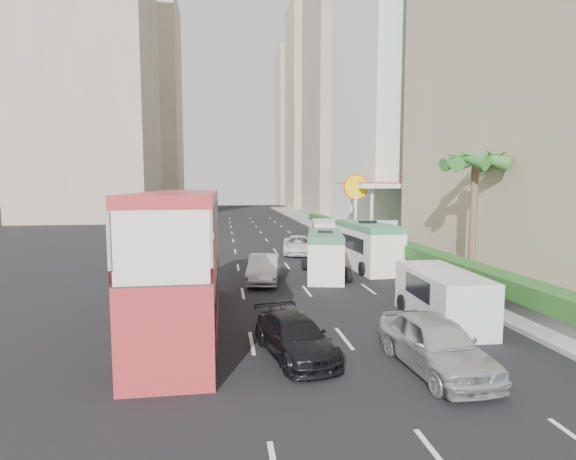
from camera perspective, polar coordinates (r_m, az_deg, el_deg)
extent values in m
plane|color=black|center=(18.06, 6.67, -11.37)|extent=(200.00, 200.00, 0.00)
cube|color=#B62E32|center=(16.97, -13.26, -3.82)|extent=(2.50, 11.00, 5.06)
imported|color=#B2B4B9|center=(24.73, -3.09, -6.63)|extent=(2.28, 4.71, 1.49)
imported|color=#B2B4B9|center=(14.18, 18.11, -16.54)|extent=(2.18, 4.77, 1.59)
imported|color=black|center=(14.54, 0.88, -15.67)|extent=(2.55, 4.48, 1.22)
imported|color=silver|center=(34.64, 1.30, -3.04)|extent=(2.94, 5.19, 1.37)
cube|color=silver|center=(26.19, 4.70, -3.10)|extent=(3.04, 6.03, 2.56)
cube|color=silver|center=(28.89, 10.01, -1.99)|extent=(2.57, 6.67, 2.90)
cube|color=silver|center=(18.49, 18.96, -8.02)|extent=(2.24, 5.11, 2.01)
cube|color=silver|center=(37.60, 4.94, -0.59)|extent=(3.26, 6.05, 2.30)
cube|color=#99968C|center=(44.11, 9.65, -1.09)|extent=(6.00, 120.00, 0.18)
cube|color=silver|center=(32.81, 10.89, -2.44)|extent=(0.30, 44.00, 1.00)
cube|color=#2D6626|center=(32.70, 10.92, -0.96)|extent=(1.10, 44.00, 0.70)
cylinder|color=brown|center=(24.12, 22.43, 0.74)|extent=(0.36, 0.36, 6.40)
cube|color=silver|center=(42.31, 11.83, 2.19)|extent=(6.50, 8.00, 5.50)
cube|color=tan|center=(80.43, 8.82, 19.90)|extent=(16.00, 16.00, 50.00)
cube|color=tan|center=(102.35, 4.16, 15.16)|extent=(14.00, 14.00, 44.00)
cube|color=tan|center=(123.44, 1.92, 12.63)|extent=(14.00, 14.00, 40.00)
cube|color=tan|center=(77.10, -24.21, 20.86)|extent=(18.00, 18.00, 52.00)
cube|color=tan|center=(109.53, -17.91, 14.81)|extent=(16.00, 16.00, 46.00)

